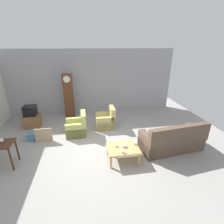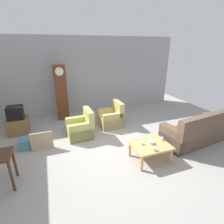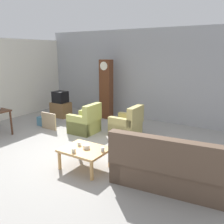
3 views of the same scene
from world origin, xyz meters
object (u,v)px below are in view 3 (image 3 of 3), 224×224
Objects in this scene: armchair_olive_near at (85,123)px; cup_cream_tall at (74,150)px; grandfather_clock at (106,89)px; cup_blue_rimmed at (103,149)px; coffee_table_wood at (85,151)px; framed_picture_leaning at (49,121)px; storage_box_blue at (46,121)px; tv_crt at (60,97)px; tv_stand_cabinet at (61,110)px; couch_floral at (169,169)px; bowl_white_stacked at (86,147)px; armchair_olive_far at (127,126)px; cup_white_porcelain at (79,144)px.

armchair_olive_near is 10.78× the size of cup_cream_tall.
grandfather_clock is 26.00× the size of cup_blue_rimmed.
coffee_table_wood is 3.03m from framed_picture_leaning.
cup_blue_rimmed reaches higher than storage_box_blue.
tv_crt is at bearing 144.28° from cup_blue_rimmed.
cup_blue_rimmed reaches higher than coffee_table_wood.
tv_stand_cabinet is at bearing 119.55° from framed_picture_leaning.
couch_floral is at bearing 8.05° from coffee_table_wood.
tv_crt is 5.80× the size of cup_blue_rimmed.
grandfather_clock reaches higher than cup_cream_tall.
framed_picture_leaning is 1.40× the size of storage_box_blue.
armchair_olive_near is 2.55m from cup_blue_rimmed.
tv_stand_cabinet is at bearing 140.82° from bowl_white_stacked.
framed_picture_leaning is at bearing 145.76° from cup_cream_tall.
armchair_olive_far reaches higher than storage_box_blue.
couch_floral is at bearing -26.48° from tv_crt.
cup_blue_rimmed is 0.57× the size of bowl_white_stacked.
tv_stand_cabinet is 4.21m from cup_white_porcelain.
armchair_olive_far is at bearing -39.25° from grandfather_clock.
armchair_olive_far is 2.57m from cup_cream_tall.
cup_white_porcelain is at bearing 167.65° from bowl_white_stacked.
armchair_olive_near is 2.15× the size of storage_box_blue.
couch_floral is 3.58m from armchair_olive_near.
coffee_table_wood is 11.77× the size of cup_white_porcelain.
grandfather_clock is at bearing 117.52° from bowl_white_stacked.
cup_white_porcelain is (1.23, -1.76, 0.18)m from armchair_olive_near.
armchair_olive_near is at bearing 123.10° from cup_cream_tall.
framed_picture_leaning is 7.36× the size of cup_white_porcelain.
framed_picture_leaning is 0.52m from storage_box_blue.
armchair_olive_far is (-2.00, 2.03, -0.05)m from couch_floral.
framed_picture_leaning reaches higher than storage_box_blue.
framed_picture_leaning is (0.76, -1.34, -0.01)m from tv_stand_cabinet.
tv_crt is (-1.96, 0.98, 0.46)m from armchair_olive_near.
armchair_olive_near is 1.53× the size of framed_picture_leaning.
grandfather_clock is (-0.39, 1.74, 0.78)m from armchair_olive_near.
framed_picture_leaning is at bearing 150.02° from cup_white_porcelain.
bowl_white_stacked is at bearing -62.48° from grandfather_clock.
cup_cream_tall is (1.38, -2.11, 0.18)m from armchair_olive_near.
grandfather_clock is 2.40m from framed_picture_leaning.
armchair_olive_near is 1.95m from grandfather_clock.
storage_box_blue is at bearing 148.18° from framed_picture_leaning.
couch_floral is at bearing -45.52° from armchair_olive_far.
tv_crt reaches higher than coffee_table_wood.
armchair_olive_far is 11.28× the size of cup_white_porcelain.
storage_box_blue is at bearing 154.42° from cup_blue_rimmed.
grandfather_clock is 4.28m from cup_cream_tall.
framed_picture_leaning is at bearing -163.33° from armchair_olive_near.
cup_blue_rimmed is at bearing -173.28° from couch_floral.
couch_floral is 4.56× the size of tv_crt.
grandfather_clock is 1.78m from tv_crt.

